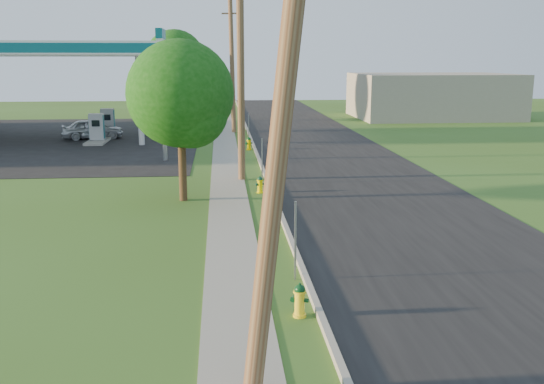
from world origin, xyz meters
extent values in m
plane|color=#355619|center=(0.00, 0.00, 0.00)|extent=(140.00, 140.00, 0.00)
cube|color=black|center=(4.50, 10.00, 0.01)|extent=(8.00, 120.00, 0.02)
cube|color=gray|center=(0.50, 10.00, 0.07)|extent=(0.15, 120.00, 0.15)
cube|color=gray|center=(-1.25, 10.00, 0.01)|extent=(1.50, 120.00, 0.03)
cube|color=black|center=(-16.00, 32.00, 0.01)|extent=(26.00, 28.00, 0.02)
cylinder|color=brown|center=(-0.60, -1.00, 4.75)|extent=(1.31, 0.32, 9.48)
cylinder|color=brown|center=(-0.60, 17.00, 4.90)|extent=(0.32, 0.32, 9.80)
cylinder|color=brown|center=(-0.60, 35.00, 4.75)|extent=(0.49, 0.32, 9.50)
cube|color=brown|center=(-0.60, 35.00, 8.50)|extent=(1.40, 0.10, 0.12)
cube|color=gray|center=(0.25, 4.20, 1.00)|extent=(0.05, 0.04, 2.00)
cube|color=gray|center=(0.25, 16.00, 1.00)|extent=(0.05, 0.04, 2.00)
cube|color=gray|center=(0.25, 28.20, 1.00)|extent=(0.05, 0.04, 2.00)
cylinder|color=silver|center=(-6.50, 28.70, 2.75)|extent=(0.36, 0.36, 5.50)
cylinder|color=silver|center=(-6.50, 35.30, 2.75)|extent=(0.36, 0.36, 5.50)
cube|color=silver|center=(-14.00, 32.00, 5.95)|extent=(18.00, 9.00, 0.90)
cube|color=#095A68|center=(-14.00, 32.00, 5.95)|extent=(18.15, 9.15, 0.63)
cube|color=silver|center=(-14.00, 32.00, 5.63)|extent=(18.18, 9.18, 0.10)
cube|color=gray|center=(-9.50, 30.00, 0.09)|extent=(1.20, 3.20, 0.18)
cube|color=#9EA0A3|center=(-9.50, 30.00, 1.05)|extent=(0.90, 0.50, 1.70)
cube|color=#095A68|center=(-9.50, 30.00, 1.05)|extent=(0.94, 0.40, 1.50)
cube|color=black|center=(-9.50, 29.73, 1.30)|extent=(0.50, 0.02, 0.40)
cube|color=gray|center=(-9.50, 34.00, 0.09)|extent=(1.20, 3.20, 0.18)
cube|color=#9EA0A3|center=(-9.50, 34.00, 1.05)|extent=(0.90, 0.50, 1.70)
cube|color=#095A68|center=(-9.50, 34.00, 1.05)|extent=(0.94, 0.40, 1.50)
cube|color=black|center=(-9.50, 33.73, 1.30)|extent=(0.50, 0.02, 0.40)
cylinder|color=gray|center=(-4.50, 22.50, 2.50)|extent=(0.24, 0.24, 5.00)
cube|color=silver|center=(-4.50, 22.50, 5.80)|extent=(0.30, 2.00, 2.00)
cube|color=#095A68|center=(-4.50, 22.50, 6.60)|extent=(0.34, 2.04, 0.50)
cube|color=gray|center=(18.00, 45.00, 2.00)|extent=(14.00, 10.00, 4.00)
cylinder|color=#3B2415|center=(-3.00, 13.13, 1.57)|extent=(0.30, 0.30, 3.14)
sphere|color=#0F490C|center=(-3.00, 13.13, 4.09)|extent=(4.03, 4.03, 4.03)
sphere|color=#0F490C|center=(-2.60, 12.83, 3.46)|extent=(2.77, 2.77, 2.77)
cylinder|color=#3B2415|center=(-5.28, 43.37, 2.01)|extent=(0.30, 0.30, 4.02)
sphere|color=#0F490C|center=(-5.28, 43.37, 5.22)|extent=(5.14, 5.14, 5.14)
sphere|color=#0F490C|center=(-4.88, 43.07, 4.42)|extent=(3.54, 3.54, 3.54)
cylinder|color=yellow|center=(0.08, 2.02, 0.03)|extent=(0.28, 0.28, 0.06)
cylinder|color=yellow|center=(0.08, 2.02, 0.30)|extent=(0.22, 0.22, 0.60)
cylinder|color=yellow|center=(0.08, 2.02, 0.56)|extent=(0.28, 0.28, 0.04)
sphere|color=#093516|center=(0.08, 2.02, 0.60)|extent=(0.23, 0.23, 0.23)
cylinder|color=#093516|center=(0.08, 2.02, 0.72)|extent=(0.05, 0.05, 0.06)
cylinder|color=#093516|center=(0.03, 1.89, 0.38)|extent=(0.15, 0.15, 0.11)
cylinder|color=#093516|center=(-0.05, 2.07, 0.38)|extent=(0.13, 0.12, 0.09)
cylinder|color=#093516|center=(0.21, 1.96, 0.38)|extent=(0.13, 0.12, 0.09)
cylinder|color=#F7DE00|center=(0.04, 14.19, 0.03)|extent=(0.26, 0.26, 0.06)
cylinder|color=#F7DE00|center=(0.04, 14.19, 0.28)|extent=(0.21, 0.21, 0.57)
cylinder|color=#F7DE00|center=(0.04, 14.19, 0.53)|extent=(0.26, 0.26, 0.04)
sphere|color=#0F3A24|center=(0.04, 14.19, 0.57)|extent=(0.22, 0.22, 0.22)
cylinder|color=#0F3A24|center=(0.04, 14.19, 0.68)|extent=(0.05, 0.05, 0.06)
cylinder|color=#0F3A24|center=(0.06, 14.06, 0.36)|extent=(0.12, 0.13, 0.10)
cylinder|color=#0F3A24|center=(-0.09, 14.17, 0.36)|extent=(0.11, 0.10, 0.08)
cylinder|color=#0F3A24|center=(0.17, 14.21, 0.36)|extent=(0.11, 0.10, 0.08)
cylinder|color=#E3C000|center=(0.16, 26.09, 0.03)|extent=(0.30, 0.30, 0.06)
cylinder|color=#E3C000|center=(0.16, 26.09, 0.32)|extent=(0.23, 0.23, 0.64)
cylinder|color=#E3C000|center=(0.16, 26.09, 0.59)|extent=(0.30, 0.30, 0.04)
sphere|color=#083D15|center=(0.16, 26.09, 0.64)|extent=(0.24, 0.24, 0.24)
cylinder|color=#083D15|center=(0.16, 26.09, 0.76)|extent=(0.05, 0.05, 0.06)
cylinder|color=#083D15|center=(0.21, 25.95, 0.40)|extent=(0.15, 0.16, 0.12)
cylinder|color=#083D15|center=(0.02, 26.04, 0.40)|extent=(0.13, 0.13, 0.10)
cylinder|color=#083D15|center=(0.30, 26.14, 0.40)|extent=(0.13, 0.13, 0.10)
imported|color=silver|center=(-10.20, 32.03, 0.68)|extent=(4.25, 2.37, 1.37)
camera|label=1|loc=(-1.53, -9.90, 5.37)|focal=40.00mm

